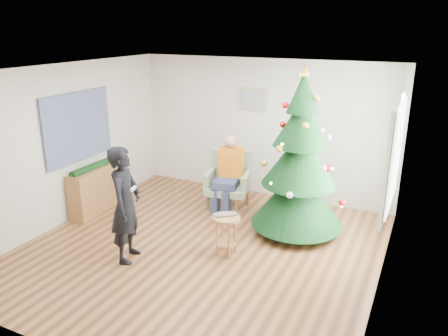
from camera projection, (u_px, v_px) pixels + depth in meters
The scene contains 19 objects.
floor at pixel (200, 249), 6.49m from camera, with size 5.00×5.00×0.00m, color brown.
ceiling at pixel (197, 71), 5.68m from camera, with size 5.00×5.00×0.00m, color white.
wall_back at pixel (263, 129), 8.22m from camera, with size 5.00×5.00×0.00m, color silver.
wall_front at pixel (65, 242), 3.95m from camera, with size 5.00×5.00×0.00m, color silver.
wall_left at pixel (65, 145), 7.12m from camera, with size 5.00×5.00×0.00m, color silver.
wall_right at pixel (388, 195), 5.05m from camera, with size 5.00×5.00×0.00m, color silver.
window_panel at pixel (396, 155), 5.86m from camera, with size 0.04×1.30×1.40m, color white.
curtains at pixel (393, 155), 5.87m from camera, with size 0.05×1.75×1.50m.
christmas_tree at pixel (300, 161), 6.68m from camera, with size 1.45×1.45×2.63m.
stool at pixel (226, 235), 6.23m from camera, with size 0.40×0.40×0.60m.
laptop at pixel (226, 216), 6.14m from camera, with size 0.33×0.21×0.03m, color silver.
armchair at pixel (229, 187), 7.89m from camera, with size 0.87×0.83×1.01m.
seated_person at pixel (228, 172), 7.74m from camera, with size 0.49×0.66×1.32m.
standing_man at pixel (126, 205), 5.98m from camera, with size 0.60×0.40×1.65m, color black.
game_controller at pixel (133, 189), 5.79m from camera, with size 0.04×0.13×0.04m, color white.
console at pixel (93, 191), 7.64m from camera, with size 0.30×1.00×0.80m, color brown.
garland at pixel (91, 168), 7.51m from camera, with size 0.14×0.14×0.90m, color black.
tapestry at pixel (78, 127), 7.28m from camera, with size 0.03×1.50×1.15m, color black.
framed_picture at pixel (253, 99), 8.10m from camera, with size 0.52×0.05×0.42m.
Camera 1 is at (2.83, -5.06, 3.18)m, focal length 35.00 mm.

